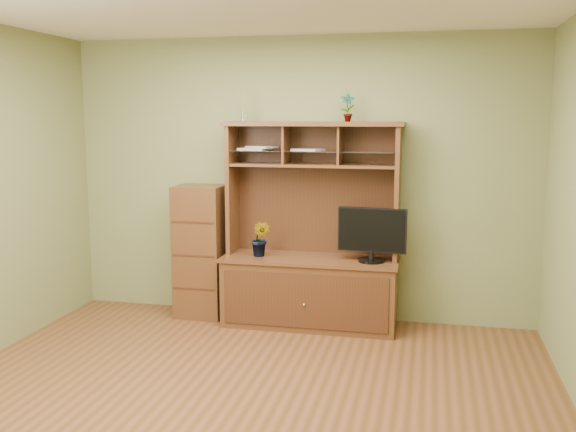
% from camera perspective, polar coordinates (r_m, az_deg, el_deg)
% --- Properties ---
extents(room, '(4.54, 4.04, 2.74)m').
position_cam_1_polar(room, '(4.26, -4.50, 0.77)').
color(room, '#543218').
rests_on(room, ground).
extents(media_hutch, '(1.66, 0.61, 1.90)m').
position_cam_1_polar(media_hutch, '(6.03, 2.03, -4.83)').
color(media_hutch, '#4B2A15').
rests_on(media_hutch, room).
extents(monitor, '(0.62, 0.24, 0.49)m').
position_cam_1_polar(monitor, '(5.79, 7.47, -1.55)').
color(monitor, black).
rests_on(monitor, media_hutch).
extents(orchid_plant, '(0.21, 0.18, 0.34)m').
position_cam_1_polar(orchid_plant, '(5.99, -2.45, -2.04)').
color(orchid_plant, '#32541C').
rests_on(orchid_plant, media_hutch).
extents(top_plant, '(0.15, 0.11, 0.25)m').
position_cam_1_polar(top_plant, '(5.89, 5.31, 9.58)').
color(top_plant, '#3D6E26').
rests_on(top_plant, media_hutch).
extents(reed_diffuser, '(0.06, 0.06, 0.29)m').
position_cam_1_polar(reed_diffuser, '(6.09, -3.96, 9.43)').
color(reed_diffuser, silver).
rests_on(reed_diffuser, media_hutch).
extents(magazines, '(0.82, 0.28, 0.04)m').
position_cam_1_polar(magazines, '(6.02, -1.25, 6.01)').
color(magazines, '#A5A5AA').
rests_on(magazines, media_hutch).
extents(side_cabinet, '(0.46, 0.42, 1.29)m').
position_cam_1_polar(side_cabinet, '(6.33, -7.73, -3.11)').
color(side_cabinet, '#4B2A15').
rests_on(side_cabinet, room).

